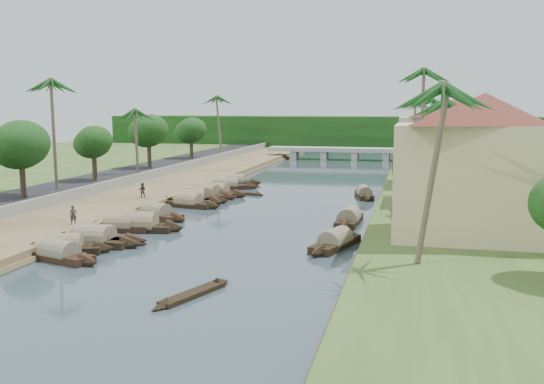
% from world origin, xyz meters
% --- Properties ---
extents(ground, '(220.00, 220.00, 0.00)m').
position_xyz_m(ground, '(0.00, 0.00, 0.00)').
color(ground, '#32424B').
rests_on(ground, ground).
extents(left_bank, '(10.00, 180.00, 0.80)m').
position_xyz_m(left_bank, '(-16.00, 20.00, 0.40)').
color(left_bank, brown).
rests_on(left_bank, ground).
extents(right_bank, '(16.00, 180.00, 1.20)m').
position_xyz_m(right_bank, '(19.00, 20.00, 0.60)').
color(right_bank, '#315020').
rests_on(right_bank, ground).
extents(road, '(8.00, 180.00, 1.40)m').
position_xyz_m(road, '(-24.50, 20.00, 0.70)').
color(road, black).
rests_on(road, ground).
extents(retaining_wall, '(0.40, 180.00, 1.10)m').
position_xyz_m(retaining_wall, '(-20.20, 20.00, 1.35)').
color(retaining_wall, slate).
rests_on(retaining_wall, left_bank).
extents(treeline, '(120.00, 14.00, 8.00)m').
position_xyz_m(treeline, '(0.00, 100.00, 4.00)').
color(treeline, '#12330E').
rests_on(treeline, ground).
extents(bridge, '(28.00, 4.00, 2.40)m').
position_xyz_m(bridge, '(0.00, 72.00, 1.72)').
color(bridge, '#9B9B91').
rests_on(bridge, ground).
extents(building_near, '(14.85, 14.85, 10.20)m').
position_xyz_m(building_near, '(18.99, -2.00, 6.38)').
color(building_near, '#CBBC88').
rests_on(building_near, right_bank).
extents(building_mid, '(14.11, 14.11, 9.70)m').
position_xyz_m(building_mid, '(19.99, 14.00, 6.13)').
color(building_mid, tan).
rests_on(building_mid, right_bank).
extents(building_far, '(15.59, 15.59, 10.20)m').
position_xyz_m(building_far, '(18.99, 28.00, 6.38)').
color(building_far, silver).
rests_on(building_far, right_bank).
extents(building_distant, '(12.62, 12.62, 9.20)m').
position_xyz_m(building_distant, '(19.99, 48.00, 5.88)').
color(building_distant, '#CBBC88').
rests_on(building_distant, right_bank).
extents(sampan_0, '(7.62, 3.73, 2.01)m').
position_xyz_m(sampan_0, '(-9.08, -10.70, 0.41)').
color(sampan_0, black).
rests_on(sampan_0, ground).
extents(sampan_1, '(7.27, 3.97, 2.14)m').
position_xyz_m(sampan_1, '(-9.79, -8.92, 0.41)').
color(sampan_1, black).
rests_on(sampan_1, ground).
extents(sampan_2, '(8.51, 2.93, 2.20)m').
position_xyz_m(sampan_2, '(-9.23, -5.64, 0.42)').
color(sampan_2, black).
rests_on(sampan_2, ground).
extents(sampan_3, '(8.43, 2.11, 2.25)m').
position_xyz_m(sampan_3, '(-9.21, -6.13, 0.42)').
color(sampan_3, black).
rests_on(sampan_3, ground).
extents(sampan_4, '(7.28, 2.35, 2.06)m').
position_xyz_m(sampan_4, '(-9.67, -0.79, 0.41)').
color(sampan_4, black).
rests_on(sampan_4, ground).
extents(sampan_5, '(7.96, 2.86, 2.46)m').
position_xyz_m(sampan_5, '(-8.04, -0.28, 0.42)').
color(sampan_5, black).
rests_on(sampan_5, ground).
extents(sampan_6, '(7.61, 4.22, 2.24)m').
position_xyz_m(sampan_6, '(-8.99, 5.08, 0.42)').
color(sampan_6, black).
rests_on(sampan_6, ground).
extents(sampan_7, '(8.03, 3.26, 2.11)m').
position_xyz_m(sampan_7, '(-8.55, 12.24, 0.41)').
color(sampan_7, black).
rests_on(sampan_7, ground).
extents(sampan_8, '(7.85, 5.45, 2.42)m').
position_xyz_m(sampan_8, '(-8.76, 15.60, 0.42)').
color(sampan_8, black).
rests_on(sampan_8, ground).
extents(sampan_9, '(8.63, 3.83, 2.16)m').
position_xyz_m(sampan_9, '(-9.04, 14.24, 0.41)').
color(sampan_9, black).
rests_on(sampan_9, ground).
extents(sampan_10, '(8.58, 3.88, 2.31)m').
position_xyz_m(sampan_10, '(-8.93, 18.73, 0.42)').
color(sampan_10, black).
rests_on(sampan_10, ground).
extents(sampan_11, '(8.20, 2.80, 2.30)m').
position_xyz_m(sampan_11, '(-8.15, 20.13, 0.42)').
color(sampan_11, black).
rests_on(sampan_11, ground).
extents(sampan_12, '(8.80, 4.02, 2.09)m').
position_xyz_m(sampan_12, '(-8.92, 26.47, 0.41)').
color(sampan_12, black).
rests_on(sampan_12, ground).
extents(sampan_13, '(7.74, 3.61, 2.10)m').
position_xyz_m(sampan_13, '(-9.02, 30.32, 0.41)').
color(sampan_13, black).
rests_on(sampan_13, ground).
extents(sampan_14, '(3.86, 8.45, 2.05)m').
position_xyz_m(sampan_14, '(8.82, -2.56, 0.41)').
color(sampan_14, black).
rests_on(sampan_14, ground).
extents(sampan_15, '(2.10, 8.14, 2.17)m').
position_xyz_m(sampan_15, '(8.81, 6.97, 0.41)').
color(sampan_15, black).
rests_on(sampan_15, ground).
extents(sampan_16, '(3.02, 7.76, 1.91)m').
position_xyz_m(sampan_16, '(8.82, 23.15, 0.41)').
color(sampan_16, black).
rests_on(sampan_16, ground).
extents(canoe_0, '(3.08, 6.55, 0.88)m').
position_xyz_m(canoe_0, '(2.60, -16.01, 0.10)').
color(canoe_0, black).
rests_on(canoe_0, ground).
extents(canoe_1, '(4.12, 2.41, 0.68)m').
position_xyz_m(canoe_1, '(-7.13, -5.87, 0.10)').
color(canoe_1, black).
rests_on(canoe_1, ground).
extents(canoe_2, '(5.35, 2.21, 0.78)m').
position_xyz_m(canoe_2, '(-5.28, 22.38, 0.10)').
color(canoe_2, black).
rests_on(canoe_2, ground).
extents(palm_0, '(3.20, 3.20, 11.88)m').
position_xyz_m(palm_0, '(15.00, -10.55, 11.30)').
color(palm_0, brown).
rests_on(palm_0, ground).
extents(palm_1, '(3.20, 3.20, 11.17)m').
position_xyz_m(palm_1, '(16.00, 6.95, 10.61)').
color(palm_1, brown).
rests_on(palm_1, ground).
extents(palm_2, '(3.20, 3.20, 14.50)m').
position_xyz_m(palm_2, '(15.00, 19.01, 13.79)').
color(palm_2, brown).
rests_on(palm_2, ground).
extents(palm_3, '(3.20, 3.20, 11.69)m').
position_xyz_m(palm_3, '(16.00, 39.24, 11.10)').
color(palm_3, brown).
rests_on(palm_3, ground).
extents(palm_5, '(3.20, 3.20, 13.33)m').
position_xyz_m(palm_5, '(-24.00, 12.29, 12.87)').
color(palm_5, brown).
rests_on(palm_5, ground).
extents(palm_6, '(3.20, 3.20, 10.02)m').
position_xyz_m(palm_6, '(-22.00, 28.28, 9.68)').
color(palm_6, brown).
rests_on(palm_6, ground).
extents(palm_7, '(3.20, 3.20, 11.53)m').
position_xyz_m(palm_7, '(14.00, 55.05, 10.94)').
color(palm_7, brown).
rests_on(palm_7, ground).
extents(palm_8, '(3.20, 3.20, 12.27)m').
position_xyz_m(palm_8, '(-20.50, 59.65, 11.86)').
color(palm_8, brown).
rests_on(palm_8, ground).
extents(tree_2, '(5.49, 5.49, 7.48)m').
position_xyz_m(tree_2, '(-24.00, 6.46, 6.55)').
color(tree_2, '#4B3C2B').
rests_on(tree_2, ground).
extents(tree_3, '(4.38, 4.38, 6.49)m').
position_xyz_m(tree_3, '(-24.00, 20.55, 6.01)').
color(tree_3, '#4B3C2B').
rests_on(tree_3, ground).
extents(tree_4, '(5.42, 5.42, 7.67)m').
position_xyz_m(tree_4, '(-24.00, 36.42, 6.76)').
color(tree_4, '#4B3C2B').
rests_on(tree_4, ground).
extents(tree_5, '(4.99, 4.99, 6.86)m').
position_xyz_m(tree_5, '(-24.00, 53.84, 6.14)').
color(tree_5, '#4B3C2B').
rests_on(tree_5, ground).
extents(tree_6, '(3.98, 3.98, 6.77)m').
position_xyz_m(tree_6, '(24.00, 31.68, 6.22)').
color(tree_6, '#4B3C2B').
rests_on(tree_6, ground).
extents(person_near, '(0.68, 0.63, 1.56)m').
position_xyz_m(person_near, '(-12.90, -2.60, 1.58)').
color(person_near, '#292A31').
rests_on(person_near, left_bank).
extents(person_far, '(0.93, 0.82, 1.60)m').
position_xyz_m(person_far, '(-13.80, 12.34, 1.60)').
color(person_far, '#372F26').
rests_on(person_far, left_bank).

